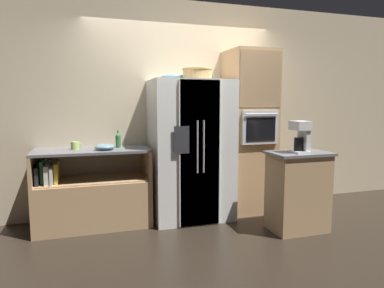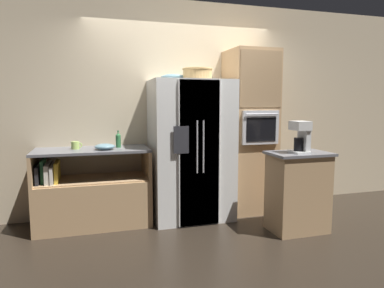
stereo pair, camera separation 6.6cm
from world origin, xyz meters
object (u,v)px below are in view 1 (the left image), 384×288
(refrigerator, at_px, (191,150))
(mixing_bowl, at_px, (105,147))
(mug, at_px, (75,146))
(wall_oven, at_px, (249,132))
(wicker_basket, at_px, (197,73))
(fruit_bowl, at_px, (173,77))
(bottle_tall, at_px, (118,140))
(coffee_maker, at_px, (301,135))

(refrigerator, height_order, mixing_bowl, refrigerator)
(mug, xyz_separation_m, mixing_bowl, (0.33, -0.14, -0.01))
(refrigerator, xyz_separation_m, wall_oven, (0.84, 0.07, 0.21))
(wicker_basket, xyz_separation_m, fruit_bowl, (-0.27, 0.15, -0.04))
(bottle_tall, relative_size, mixing_bowl, 0.89)
(wicker_basket, xyz_separation_m, mug, (-1.45, 0.17, -0.85))
(fruit_bowl, xyz_separation_m, mixing_bowl, (-0.85, -0.13, -0.82))
(mug, bearing_deg, mixing_bowl, -23.80)
(mixing_bowl, relative_size, coffee_maker, 0.65)
(mixing_bowl, bearing_deg, coffee_maker, -21.38)
(mixing_bowl, bearing_deg, fruit_bowl, 8.54)
(mixing_bowl, bearing_deg, wall_oven, 3.24)
(wicker_basket, distance_m, coffee_maker, 1.43)
(fruit_bowl, relative_size, coffee_maker, 0.85)
(wall_oven, distance_m, mug, 2.23)
(wall_oven, height_order, mug, wall_oven)
(refrigerator, distance_m, wicker_basket, 0.95)
(fruit_bowl, height_order, bottle_tall, fruit_bowl)
(mixing_bowl, xyz_separation_m, coffee_maker, (2.08, -0.81, 0.15))
(mug, bearing_deg, wall_oven, -0.96)
(wicker_basket, xyz_separation_m, bottle_tall, (-0.96, 0.18, -0.80))
(refrigerator, height_order, wicker_basket, wicker_basket)
(wicker_basket, height_order, mug, wicker_basket)
(bottle_tall, xyz_separation_m, mug, (-0.50, -0.01, -0.05))
(wicker_basket, relative_size, mug, 2.95)
(coffee_maker, bearing_deg, bottle_tall, 153.09)
(bottle_tall, distance_m, mug, 0.50)
(wall_oven, height_order, bottle_tall, wall_oven)
(refrigerator, bearing_deg, wicker_basket, -42.00)
(fruit_bowl, distance_m, mixing_bowl, 1.19)
(mixing_bowl, height_order, coffee_maker, coffee_maker)
(fruit_bowl, bearing_deg, mixing_bowl, -171.46)
(fruit_bowl, xyz_separation_m, coffee_maker, (1.23, -0.94, -0.67))
(refrigerator, distance_m, mug, 1.39)
(wall_oven, xyz_separation_m, fruit_bowl, (-1.05, 0.02, 0.70))
(wall_oven, height_order, fruit_bowl, wall_oven)
(coffee_maker, bearing_deg, wicker_basket, 140.27)
(wall_oven, height_order, coffee_maker, wall_oven)
(wicker_basket, distance_m, fruit_bowl, 0.31)
(wall_oven, bearing_deg, coffee_maker, -79.03)
(bottle_tall, bearing_deg, wall_oven, -1.61)
(refrigerator, xyz_separation_m, fruit_bowl, (-0.20, 0.09, 0.91))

